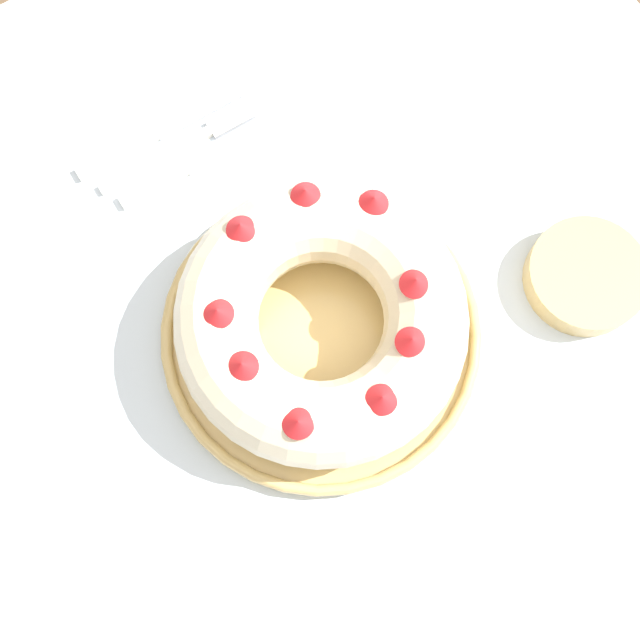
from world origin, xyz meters
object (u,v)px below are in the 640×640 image
(fork, at_px, (189,143))
(side_bowl, at_px, (586,276))
(serving_dish, at_px, (320,334))
(bundt_cake, at_px, (320,320))
(cake_knife, at_px, (183,170))
(serving_knife, at_px, (153,135))

(fork, bearing_deg, side_bowl, 37.08)
(serving_dish, distance_m, bundt_cake, 0.05)
(serving_dish, height_order, fork, serving_dish)
(bundt_cake, distance_m, cake_knife, 0.26)
(serving_dish, xyz_separation_m, fork, (-0.27, -0.01, -0.01))
(bundt_cake, distance_m, serving_knife, 0.31)
(serving_dish, xyz_separation_m, serving_knife, (-0.30, -0.04, -0.01))
(bundt_cake, bearing_deg, serving_dish, -37.02)
(fork, bearing_deg, serving_dish, 1.32)
(serving_knife, height_order, cake_knife, same)
(cake_knife, xyz_separation_m, side_bowl, (0.34, 0.30, 0.01))
(serving_knife, bearing_deg, serving_dish, 10.57)
(bundt_cake, relative_size, serving_knife, 1.31)
(serving_dish, distance_m, fork, 0.27)
(side_bowl, bearing_deg, cake_knife, -138.63)
(serving_dish, distance_m, side_bowl, 0.29)
(serving_knife, bearing_deg, fork, 48.95)
(serving_knife, height_order, side_bowl, side_bowl)
(fork, distance_m, cake_knife, 0.03)
(cake_knife, bearing_deg, fork, 143.78)
(bundt_cake, xyz_separation_m, side_bowl, (0.10, 0.27, -0.05))
(bundt_cake, xyz_separation_m, fork, (-0.27, -0.01, -0.06))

